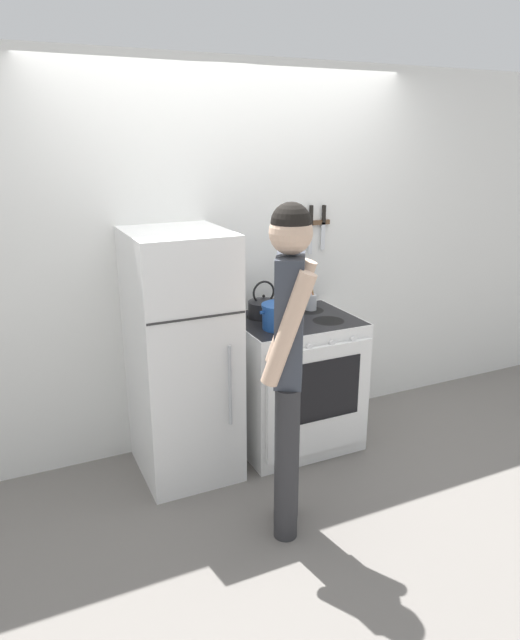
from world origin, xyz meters
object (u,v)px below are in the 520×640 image
at_px(dutch_oven_pot, 280,316).
at_px(utensil_jar, 311,300).
at_px(refrigerator, 182,356).
at_px(stove_range, 296,382).
at_px(person, 289,355).
at_px(tea_kettle, 264,306).

xyz_separation_m(dutch_oven_pot, utensil_jar, (0.38, 0.27, -0.01)).
xyz_separation_m(refrigerator, dutch_oven_pot, (0.61, -0.13, 0.22)).
distance_m(refrigerator, dutch_oven_pot, 0.66).
xyz_separation_m(stove_range, person, (-0.47, -0.78, 0.55)).
height_order(refrigerator, dutch_oven_pot, refrigerator).
relative_size(stove_range, person, 0.51).
distance_m(refrigerator, person, 0.90).
distance_m(tea_kettle, person, 0.99).
height_order(utensil_jar, person, person).
bearing_deg(dutch_oven_pot, tea_kettle, 86.96).
relative_size(dutch_oven_pot, person, 0.15).
bearing_deg(person, refrigerator, 51.90).
relative_size(refrigerator, stove_range, 1.70).
xyz_separation_m(refrigerator, person, (0.32, -0.81, 0.24)).
height_order(stove_range, tea_kettle, tea_kettle).
distance_m(tea_kettle, utensil_jar, 0.37).
xyz_separation_m(utensil_jar, person, (-0.67, -0.94, 0.04)).
distance_m(refrigerator, utensil_jar, 1.02).
bearing_deg(person, stove_range, -0.86).
distance_m(dutch_oven_pot, utensil_jar, 0.47).
bearing_deg(tea_kettle, person, -108.10).
bearing_deg(refrigerator, dutch_oven_pot, -12.06).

